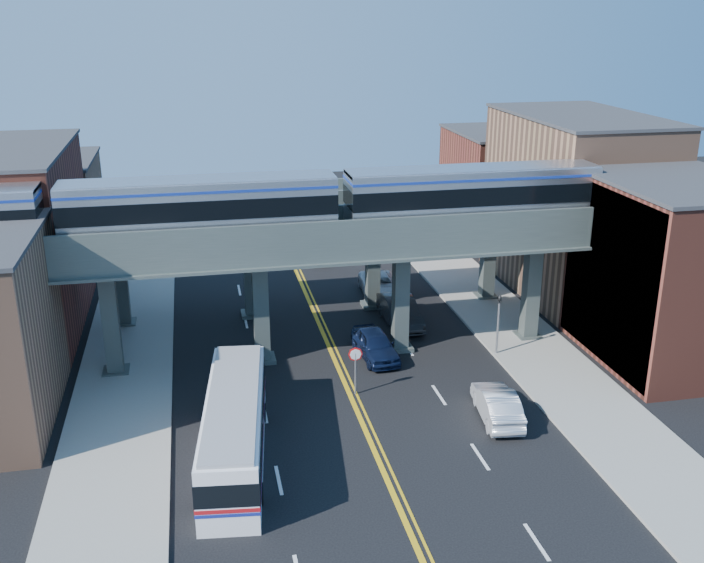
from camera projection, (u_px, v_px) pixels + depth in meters
The scene contains 20 objects.
ground at pixel (362, 423), 37.71m from camera, with size 120.00×120.00×0.00m, color black.
sidewalk_west at pixel (128, 356), 44.72m from camera, with size 5.00×70.00×0.16m, color gray.
sidewalk_east at pixel (507, 325), 49.12m from camera, with size 5.00×70.00×0.16m, color gray.
building_west_b at pixel (6, 243), 47.12m from camera, with size 8.00×14.00×11.00m, color brown.
building_west_c at pixel (44, 214), 59.62m from camera, with size 8.00×10.00×8.00m, color #8C6148.
building_east_a at pixel (674, 273), 43.28m from camera, with size 8.00×10.00×10.00m, color brown.
building_east_b at pixel (574, 205), 54.03m from camera, with size 8.00×14.00×12.00m, color #8C6148.
building_east_c at pixel (502, 186), 66.54m from camera, with size 8.00×10.00×9.00m, color brown.
mural_panel at pixel (608, 283), 42.61m from camera, with size 0.10×9.50×9.50m, color teal.
elevated_viaduct_near at pixel (331, 247), 42.95m from camera, with size 52.00×3.60×7.40m.
elevated_viaduct_far at pixel (312, 216), 49.41m from camera, with size 52.00×3.60×7.40m.
transit_train at pixel (200, 206), 40.74m from camera, with size 43.95×2.75×3.20m.
stop_sign at pixel (355, 363), 39.95m from camera, with size 0.76×0.09×2.63m.
traffic_signal at pixel (498, 318), 44.24m from camera, with size 0.15×0.18×4.10m.
transit_bus at pixel (235, 428), 34.32m from camera, with size 3.74×11.39×2.88m.
car_lane_a at pixel (375, 344), 44.52m from camera, with size 1.87×4.65×1.58m, color #0F1938.
car_lane_b at pixel (400, 311), 49.12m from camera, with size 1.83×5.25×1.73m, color #29292B.
car_lane_c at pixel (379, 285), 54.13m from camera, with size 2.40×5.20×1.45m, color silver.
car_lane_d at pixel (319, 248), 62.23m from camera, with size 2.17×5.34×1.55m, color #ADADB2.
car_parked_curb at pixel (497, 404), 37.89m from camera, with size 1.63×4.67×1.54m, color silver.
Camera 1 is at (-7.23, -32.51, 18.96)m, focal length 40.00 mm.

